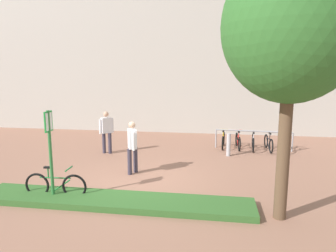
{
  "coord_description": "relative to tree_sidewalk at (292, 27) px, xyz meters",
  "views": [
    {
      "loc": [
        2.18,
        -8.86,
        3.3
      ],
      "look_at": [
        0.51,
        2.05,
        1.37
      ],
      "focal_mm": 33.42,
      "sensor_mm": 36.0,
      "label": 1
    }
  ],
  "objects": [
    {
      "name": "tree_sidewalk",
      "position": [
        0.0,
        0.0,
        0.0
      ],
      "size": [
        2.9,
        2.9,
        5.81
      ],
      "color": "brown",
      "rests_on": "ground"
    },
    {
      "name": "bike_rack_cluster",
      "position": [
        0.11,
        6.43,
        -3.85
      ],
      "size": [
        3.2,
        1.85,
        0.83
      ],
      "color": "#99999E",
      "rests_on": "ground"
    },
    {
      "name": "parking_sign_post",
      "position": [
        -5.62,
        0.17,
        -2.65
      ],
      "size": [
        0.08,
        0.36,
        2.35
      ],
      "color": "#2D7238",
      "rests_on": "ground"
    },
    {
      "name": "planter_strip",
      "position": [
        -3.98,
        0.17,
        -4.11
      ],
      "size": [
        7.0,
        1.1,
        0.16
      ],
      "primitive_type": "cube",
      "color": "#336028",
      "rests_on": "ground"
    },
    {
      "name": "building_facade",
      "position": [
        -3.69,
        10.24,
        0.81
      ],
      "size": [
        28.0,
        1.2,
        10.0
      ],
      "primitive_type": "cube",
      "color": "#B2ADA3",
      "rests_on": "ground"
    },
    {
      "name": "person_shirt_blue",
      "position": [
        -4.14,
        2.57,
        -3.21
      ],
      "size": [
        0.38,
        0.56,
        1.72
      ],
      "color": "#383342",
      "rests_on": "ground"
    },
    {
      "name": "ground_plane",
      "position": [
        -3.69,
        1.88,
        -4.19
      ],
      "size": [
        60.0,
        60.0,
        0.0
      ],
      "primitive_type": "plane",
      "color": "#936651"
    },
    {
      "name": "bike_at_sign",
      "position": [
        -5.61,
        0.31,
        -3.84
      ],
      "size": [
        1.68,
        0.42,
        0.86
      ],
      "color": "black",
      "rests_on": "ground"
    },
    {
      "name": "person_casual_tan",
      "position": [
        -5.84,
        4.9,
        -3.21
      ],
      "size": [
        0.48,
        0.44,
        1.72
      ],
      "color": "#383342",
      "rests_on": "ground"
    },
    {
      "name": "bollard_steel",
      "position": [
        -0.96,
        5.22,
        -3.74
      ],
      "size": [
        0.16,
        0.16,
        0.9
      ],
      "primitive_type": "cylinder",
      "color": "#ADADB2",
      "rests_on": "ground"
    }
  ]
}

